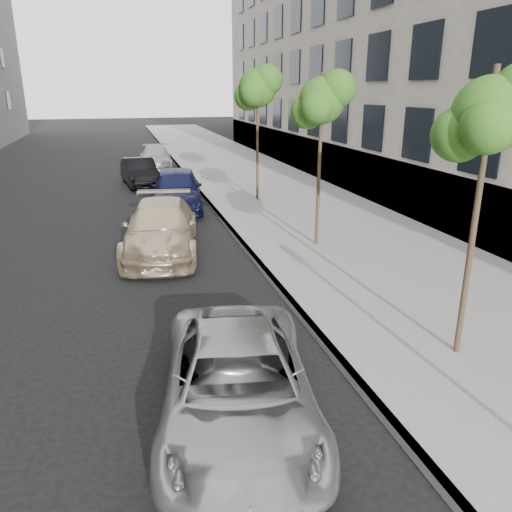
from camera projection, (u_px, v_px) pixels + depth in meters
name	position (u px, v px, depth m)	size (l,w,h in m)	color
ground	(315.00, 448.00, 6.48)	(160.00, 160.00, 0.00)	black
sidewalk	(233.00, 166.00, 29.48)	(6.40, 72.00, 0.14)	gray
curb	(180.00, 169.00, 28.71)	(0.15, 72.00, 0.14)	#9E9B93
tree_near	(492.00, 115.00, 7.36)	(1.53, 1.33, 4.69)	#38281C
tree_mid	(323.00, 101.00, 13.29)	(1.61, 1.41, 4.79)	#38281C
tree_far	(258.00, 88.00, 19.13)	(1.78, 1.58, 5.20)	#38281C
minivan	(238.00, 385.00, 6.76)	(2.04, 4.43, 1.23)	#9FA1A3
suv	(161.00, 228.00, 14.02)	(1.99, 4.88, 1.42)	#C8B48F
sedan_blue	(177.00, 189.00, 19.16)	(1.85, 4.61, 1.57)	#101338
sedan_black	(140.00, 172.00, 23.87)	(1.36, 3.91, 1.29)	black
sedan_rear	(156.00, 158.00, 28.97)	(1.77, 4.36, 1.27)	#A1A5A9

